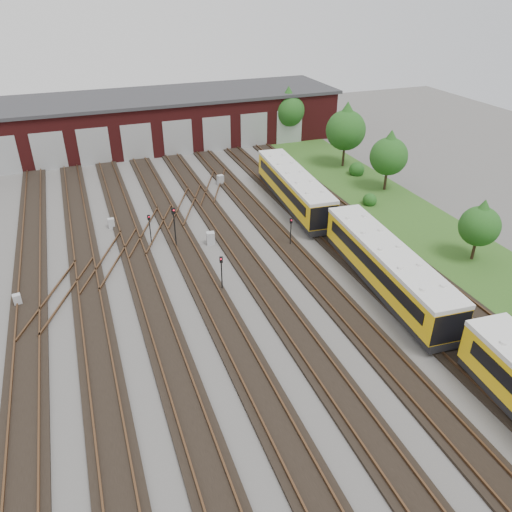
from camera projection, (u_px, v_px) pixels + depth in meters
name	position (u px, v px, depth m)	size (l,w,h in m)	color
ground	(248.00, 309.00, 34.02)	(120.00, 120.00, 0.00)	#4C4A46
track_network	(243.00, 303.00, 34.39)	(30.40, 70.00, 0.33)	black
maintenance_shed	(145.00, 121.00, 64.97)	(51.00, 12.50, 6.35)	#4A1213
grass_verge	(399.00, 211.00, 47.93)	(8.00, 55.00, 0.05)	#25501A
metro_train	(387.00, 267.00, 35.15)	(3.79, 47.06, 3.08)	black
signal_mast_0	(174.00, 223.00, 40.46)	(0.30, 0.28, 3.61)	black
signal_mast_1	(222.00, 269.00, 35.16)	(0.26, 0.25, 2.77)	black
signal_mast_2	(150.00, 226.00, 41.13)	(0.24, 0.22, 2.77)	black
signal_mast_3	(291.00, 228.00, 41.10)	(0.24, 0.22, 2.53)	black
relay_cabinet_0	(17.00, 300.00, 34.17)	(0.52, 0.44, 0.87)	#A5A7AA
relay_cabinet_1	(111.00, 223.00, 44.63)	(0.54, 0.45, 0.91)	#A5A7AA
relay_cabinet_2	(211.00, 238.00, 41.87)	(0.66, 0.55, 1.11)	#A5A7AA
relay_cabinet_3	(220.00, 180.00, 53.71)	(0.65, 0.54, 1.08)	#A5A7AA
relay_cabinet_4	(333.00, 207.00, 47.55)	(0.64, 0.53, 1.07)	#A5A7AA
tree_0	(288.00, 106.00, 65.75)	(4.37, 4.37, 7.24)	black
tree_1	(389.00, 152.00, 50.70)	(3.86, 3.86, 6.39)	black
tree_2	(346.00, 125.00, 56.75)	(4.54, 4.54, 7.53)	black
tree_3	(481.00, 222.00, 38.26)	(3.13, 3.13, 5.19)	black
bush_1	(370.00, 198.00, 48.96)	(1.38, 1.38, 1.38)	#1A4614
bush_2	(357.00, 167.00, 56.19)	(1.73, 1.73, 1.73)	#1A4614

